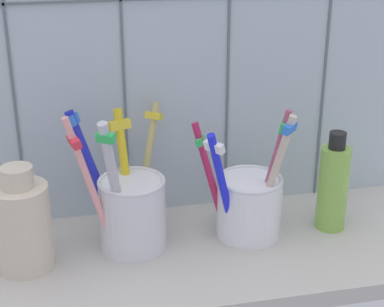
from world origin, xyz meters
The scene contains 6 objects.
counter_slab centered at (0.00, 0.00, 1.00)cm, with size 64.00×22.00×2.00cm, color #BCB7AD.
tile_wall_back centered at (0.00, 12.00, 22.50)cm, with size 64.00×2.20×45.00cm.
toothbrush_cup_left centered at (-7.23, 2.41, 7.10)cm, with size 11.96×12.52×17.36cm.
toothbrush_cup_right centered at (6.86, 2.13, 6.31)cm, with size 10.91×8.74×16.29cm.
ceramic_vase centered at (-19.07, 0.75, 7.25)cm, with size 6.20×6.20×11.98cm.
soap_bottle centered at (17.35, 1.79, 7.58)cm, with size 3.67×3.67×12.47cm.
Camera 1 is at (-13.73, -60.71, 40.46)cm, focal length 58.28 mm.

